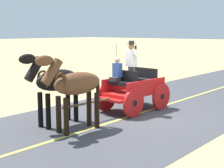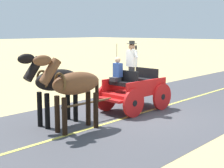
% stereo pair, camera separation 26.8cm
% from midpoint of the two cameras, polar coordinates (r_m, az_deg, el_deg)
% --- Properties ---
extents(ground_plane, '(200.00, 200.00, 0.00)m').
position_cam_midpoint_polar(ground_plane, '(11.52, 3.62, -5.19)').
color(ground_plane, tan).
extents(road_surface, '(6.27, 160.00, 0.01)m').
position_cam_midpoint_polar(road_surface, '(11.52, 3.62, -5.17)').
color(road_surface, '#424247').
rests_on(road_surface, ground).
extents(road_centre_stripe, '(0.12, 160.00, 0.00)m').
position_cam_midpoint_polar(road_centre_stripe, '(11.52, 3.62, -5.14)').
color(road_centre_stripe, '#DBCC4C').
rests_on(road_centre_stripe, road_surface).
extents(horse_drawn_carriage, '(1.53, 4.51, 2.50)m').
position_cam_midpoint_polar(horse_drawn_carriage, '(11.89, 2.86, -0.71)').
color(horse_drawn_carriage, red).
rests_on(horse_drawn_carriage, ground).
extents(horse_near_side, '(0.72, 2.14, 2.21)m').
position_cam_midpoint_polar(horse_near_side, '(9.40, -7.22, -0.23)').
color(horse_near_side, brown).
rests_on(horse_near_side, ground).
extents(horse_off_side, '(0.56, 2.13, 2.21)m').
position_cam_midpoint_polar(horse_off_side, '(10.12, -10.44, 0.34)').
color(horse_off_side, black).
rests_on(horse_off_side, ground).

